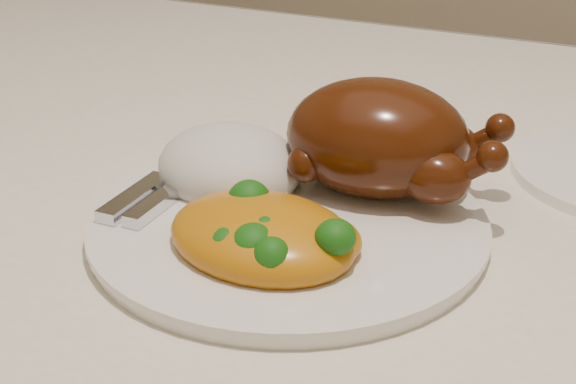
% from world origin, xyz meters
% --- Properties ---
extents(dining_table, '(1.60, 0.90, 0.76)m').
position_xyz_m(dining_table, '(0.00, 0.00, 0.67)').
color(dining_table, brown).
rests_on(dining_table, floor).
extents(tablecloth, '(1.73, 1.03, 0.18)m').
position_xyz_m(tablecloth, '(0.00, 0.00, 0.74)').
color(tablecloth, beige).
rests_on(tablecloth, dining_table).
extents(dinner_plate, '(0.34, 0.34, 0.01)m').
position_xyz_m(dinner_plate, '(-0.03, -0.10, 0.77)').
color(dinner_plate, white).
rests_on(dinner_plate, tablecloth).
extents(roast_chicken, '(0.18, 0.12, 0.09)m').
position_xyz_m(roast_chicken, '(0.02, -0.03, 0.82)').
color(roast_chicken, '#451807').
rests_on(roast_chicken, dinner_plate).
extents(rice_mound, '(0.15, 0.14, 0.06)m').
position_xyz_m(rice_mound, '(-0.09, -0.07, 0.79)').
color(rice_mound, white).
rests_on(rice_mound, dinner_plate).
extents(mac_and_cheese, '(0.15, 0.12, 0.05)m').
position_xyz_m(mac_and_cheese, '(-0.02, -0.15, 0.79)').
color(mac_and_cheese, orange).
rests_on(mac_and_cheese, dinner_plate).
extents(cutlery, '(0.04, 0.19, 0.01)m').
position_xyz_m(cutlery, '(-0.13, -0.11, 0.79)').
color(cutlery, silver).
rests_on(cutlery, dinner_plate).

